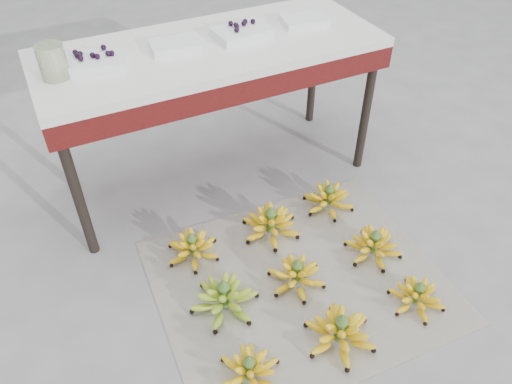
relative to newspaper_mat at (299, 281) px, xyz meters
name	(u,v)px	position (x,y,z in m)	size (l,w,h in m)	color
ground	(313,283)	(0.05, -0.03, 0.00)	(60.00, 60.00, 0.00)	slate
newspaper_mat	(299,281)	(0.00, 0.00, 0.00)	(1.25, 1.05, 0.01)	white
bunch_front_left	(249,371)	(-0.40, -0.32, 0.05)	(0.26, 0.26, 0.15)	yellow
bunch_front_center	(340,332)	(-0.01, -0.34, 0.06)	(0.36, 0.36, 0.18)	yellow
bunch_front_right	(417,296)	(0.39, -0.33, 0.05)	(0.26, 0.26, 0.15)	yellow
bunch_mid_left	(224,298)	(-0.36, 0.02, 0.06)	(0.39, 0.39, 0.18)	#7AA830
bunch_mid_center	(297,275)	(-0.02, 0.00, 0.06)	(0.31, 0.31, 0.16)	yellow
bunch_mid_right	(374,245)	(0.40, -0.01, 0.06)	(0.28, 0.28, 0.16)	yellow
bunch_back_left	(193,248)	(-0.37, 0.36, 0.06)	(0.26, 0.26, 0.15)	yellow
bunch_back_center	(271,224)	(0.02, 0.33, 0.06)	(0.33, 0.33, 0.18)	yellow
bunch_back_right	(329,199)	(0.38, 0.37, 0.06)	(0.29, 0.29, 0.16)	yellow
vendor_table	(211,62)	(-0.03, 0.87, 0.69)	(1.64, 0.65, 0.79)	black
tray_far_left	(94,61)	(-0.56, 0.89, 0.80)	(0.29, 0.24, 0.07)	silver
tray_left	(175,45)	(-0.19, 0.89, 0.80)	(0.24, 0.18, 0.04)	silver
tray_right	(242,32)	(0.14, 0.88, 0.80)	(0.27, 0.20, 0.07)	silver
tray_far_right	(304,20)	(0.49, 0.89, 0.80)	(0.24, 0.19, 0.04)	silver
glass_jar	(53,62)	(-0.73, 0.85, 0.85)	(0.12, 0.12, 0.14)	beige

